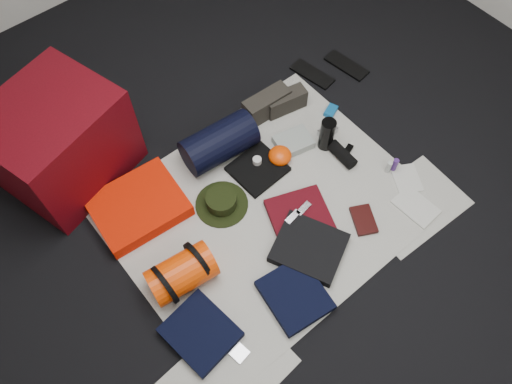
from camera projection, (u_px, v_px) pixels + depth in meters
floor at (266, 210)px, 2.79m from camera, size 4.50×4.50×0.02m
newspaper_mat at (266, 209)px, 2.78m from camera, size 1.60×1.30×0.01m
newspaper_sheet_front_left at (228, 373)px, 2.35m from camera, size 0.61×0.44×0.00m
newspaper_sheet_front_right at (412, 205)px, 2.79m from camera, size 0.60×0.43×0.00m
red_cabinet at (59, 142)px, 2.68m from camera, size 0.78×0.71×0.55m
sleeping_pad at (138, 206)px, 2.74m from camera, size 0.51×0.43×0.09m
stuff_sack at (182, 273)px, 2.49m from camera, size 0.36×0.24×0.20m
sack_strap_left at (165, 285)px, 2.45m from camera, size 0.02×0.22×0.22m
sack_strap_right at (198, 261)px, 2.51m from camera, size 0.02×0.22×0.22m
navy_duffel at (219, 143)px, 2.86m from camera, size 0.45×0.26×0.22m
boonie_brim at (222, 204)px, 2.79m from camera, size 0.37×0.37×0.01m
boonie_crown at (221, 201)px, 2.75m from camera, size 0.17×0.17×0.07m
hiking_boot_left at (267, 105)px, 3.05m from camera, size 0.30×0.13×0.15m
hiking_boot_right at (285, 102)px, 3.08m from camera, size 0.28×0.15×0.13m
flip_flop_left at (312, 74)px, 3.27m from camera, size 0.16×0.31×0.02m
flip_flop_right at (347, 65)px, 3.31m from camera, size 0.15×0.31×0.02m
trousers_navy_a at (200, 332)px, 2.41m from camera, size 0.32×0.36×0.05m
trousers_navy_b at (295, 295)px, 2.50m from camera, size 0.33×0.36×0.05m
trousers_charcoal at (309, 248)px, 2.63m from camera, size 0.43×0.45×0.06m
black_tshirt at (258, 169)px, 2.89m from camera, size 0.30×0.28×0.03m
red_shirt at (300, 218)px, 2.73m from camera, size 0.41×0.41×0.04m
orange_stuff_sack at (280, 156)px, 2.90m from camera, size 0.17×0.17×0.09m
first_aid_pouch at (293, 142)px, 2.97m from camera, size 0.24×0.20×0.05m
water_bottle at (327, 134)px, 2.90m from camera, size 0.11×0.11×0.22m
speaker at (342, 154)px, 2.91m from camera, size 0.08×0.19×0.07m
compact_camera at (328, 131)px, 3.02m from camera, size 0.11×0.07×0.05m
cyan_case at (331, 111)px, 3.10m from camera, size 0.11×0.09×0.03m
toiletry_purple at (395, 165)px, 2.87m from camera, size 0.03×0.03×0.10m
toiletry_clear at (389, 167)px, 2.86m from camera, size 0.03×0.03×0.09m
paperback_book at (364, 220)px, 2.73m from camera, size 0.18×0.21×0.02m
map_booklet at (416, 207)px, 2.78m from camera, size 0.17×0.24×0.01m
map_printout at (407, 179)px, 2.87m from camera, size 0.22×0.24×0.01m
sunglasses at (348, 151)px, 2.96m from camera, size 0.10×0.07×0.02m
key_cluster at (239, 353)px, 2.38m from camera, size 0.09×0.09×0.01m
tape_roll at (257, 161)px, 2.88m from camera, size 0.05×0.05×0.04m
energy_bar_a at (293, 217)px, 2.70m from camera, size 0.10×0.05×0.01m
energy_bar_b at (304, 209)px, 2.72m from camera, size 0.10×0.05×0.01m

